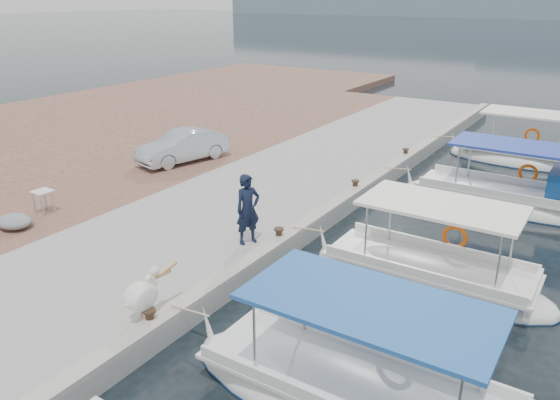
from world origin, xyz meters
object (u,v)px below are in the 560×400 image
(fishing_caique_e, at_px, (517,159))
(parked_car, at_px, (183,146))
(fishing_caique_c, at_px, (428,280))
(fishing_caique_d, at_px, (513,202))
(fisherman, at_px, (248,209))
(pelican, at_px, (143,295))

(fishing_caique_e, bearing_deg, parked_car, -141.07)
(fishing_caique_c, distance_m, fishing_caique_d, 6.89)
(fishing_caique_e, xyz_separation_m, fisherman, (-4.51, -14.13, 1.36))
(fisherman, relative_size, parked_car, 0.51)
(fishing_caique_e, height_order, pelican, fishing_caique_e)
(pelican, relative_size, fisherman, 0.70)
(fishing_caique_d, bearing_deg, pelican, -112.44)
(fishing_caique_c, distance_m, fisherman, 5.07)
(fishing_caique_d, relative_size, pelican, 5.52)
(fisherman, bearing_deg, parked_car, 79.55)
(fishing_caique_d, xyz_separation_m, pelican, (-5.12, -12.40, 0.87))
(fishing_caique_c, distance_m, pelican, 7.12)
(pelican, distance_m, parked_car, 11.69)
(fishing_caique_d, bearing_deg, fishing_caique_e, 99.02)
(parked_car, bearing_deg, fishing_caique_c, -3.09)
(fishing_caique_c, height_order, pelican, fishing_caique_c)
(fishing_caique_c, bearing_deg, fisherman, -164.62)
(fishing_caique_c, xyz_separation_m, fisherman, (-4.71, -1.30, 1.36))
(fishing_caique_c, distance_m, fishing_caique_e, 12.84)
(fishing_caique_e, distance_m, fisherman, 14.90)
(fishing_caique_d, height_order, fishing_caique_e, same)
(fishing_caique_e, distance_m, pelican, 18.88)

